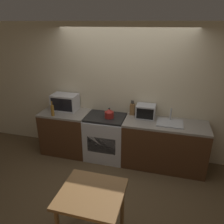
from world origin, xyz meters
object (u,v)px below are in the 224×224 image
object	(u,v)px
microwave	(65,102)
stove_range	(106,137)
dining_table	(92,201)
kettle	(109,113)
toaster_oven	(146,111)
bottle	(52,110)

from	to	relation	value
microwave	stove_range	bearing A→B (deg)	-7.77
stove_range	microwave	distance (m)	1.10
stove_range	dining_table	bearing A→B (deg)	-78.31
kettle	toaster_oven	xyz separation A→B (m)	(0.66, 0.18, 0.04)
stove_range	kettle	bearing A→B (deg)	-21.68
stove_range	dining_table	size ratio (longest dim) A/B	1.16
kettle	microwave	bearing A→B (deg)	170.98
kettle	microwave	world-z (taller)	microwave
bottle	toaster_oven	size ratio (longest dim) A/B	0.84
kettle	dining_table	bearing A→B (deg)	-80.65
microwave	dining_table	size ratio (longest dim) A/B	0.67
stove_range	toaster_oven	world-z (taller)	toaster_oven
kettle	toaster_oven	bearing A→B (deg)	15.57
bottle	stove_range	bearing A→B (deg)	12.82
bottle	dining_table	size ratio (longest dim) A/B	0.38
stove_range	toaster_oven	bearing A→B (deg)	11.46
dining_table	microwave	bearing A→B (deg)	123.06
toaster_oven	dining_table	size ratio (longest dim) A/B	0.45
stove_range	dining_table	world-z (taller)	stove_range
microwave	bottle	distance (m)	0.37
microwave	dining_table	bearing A→B (deg)	-56.94
bottle	kettle	bearing A→B (deg)	10.15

